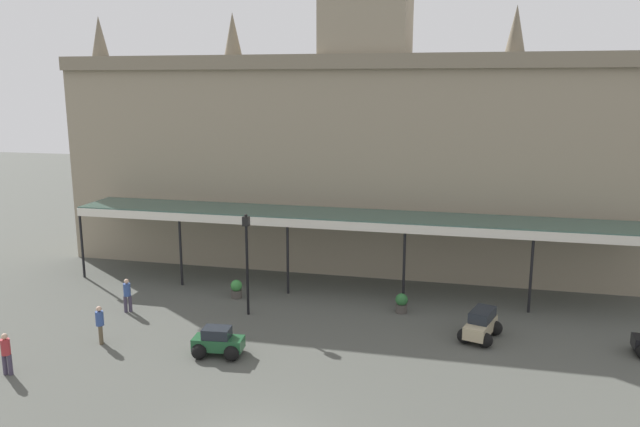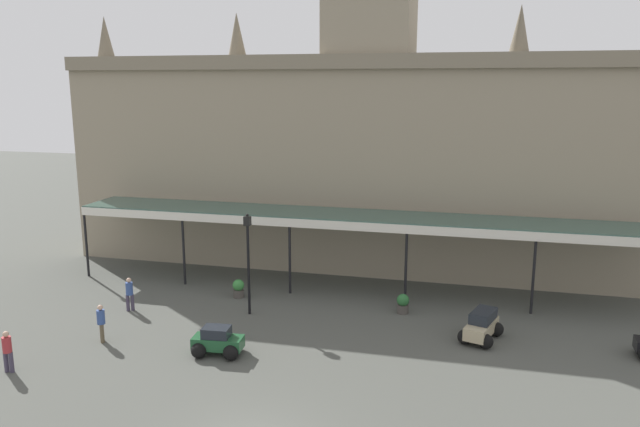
# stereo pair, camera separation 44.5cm
# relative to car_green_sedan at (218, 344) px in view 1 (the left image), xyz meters

# --- Properties ---
(station_building) EXTENTS (36.22, 5.63, 20.33)m
(station_building) POSITION_rel_car_green_sedan_xyz_m (3.71, 14.22, 6.56)
(station_building) COLOR gray
(station_building) RESTS_ON ground
(entrance_canopy) EXTENTS (30.60, 3.26, 4.16)m
(entrance_canopy) POSITION_rel_car_green_sedan_xyz_m (3.71, 9.27, 3.50)
(entrance_canopy) COLOR #38564C
(entrance_canopy) RESTS_ON ground
(car_green_sedan) EXTENTS (2.12, 1.64, 1.19)m
(car_green_sedan) POSITION_rel_car_green_sedan_xyz_m (0.00, 0.00, 0.00)
(car_green_sedan) COLOR #1E512D
(car_green_sedan) RESTS_ON ground
(car_beige_estate) EXTENTS (1.96, 2.42, 1.27)m
(car_beige_estate) POSITION_rel_car_green_sedan_xyz_m (10.49, 4.21, 0.06)
(car_beige_estate) COLOR tan
(car_beige_estate) RESTS_ON ground
(pedestrian_beside_cars) EXTENTS (0.35, 0.34, 1.67)m
(pedestrian_beside_cars) POSITION_rel_car_green_sedan_xyz_m (-6.19, 3.61, 0.41)
(pedestrian_beside_cars) COLOR #3F384C
(pedestrian_beside_cars) RESTS_ON ground
(pedestrian_crossing_forecourt) EXTENTS (0.39, 0.34, 1.67)m
(pedestrian_crossing_forecourt) POSITION_rel_car_green_sedan_xyz_m (-7.18, -3.45, 0.41)
(pedestrian_crossing_forecourt) COLOR #3F384C
(pedestrian_crossing_forecourt) RESTS_ON ground
(pedestrian_near_entrance) EXTENTS (0.34, 0.35, 1.67)m
(pedestrian_near_entrance) POSITION_rel_car_green_sedan_xyz_m (-5.36, -0.04, 0.41)
(pedestrian_near_entrance) COLOR brown
(pedestrian_near_entrance) RESTS_ON ground
(victorian_lamppost) EXTENTS (0.30, 0.30, 4.96)m
(victorian_lamppost) POSITION_rel_car_green_sedan_xyz_m (-0.36, 4.63, 2.58)
(victorian_lamppost) COLOR black
(victorian_lamppost) RESTS_ON ground
(planter_by_canopy) EXTENTS (0.60, 0.60, 0.96)m
(planter_by_canopy) POSITION_rel_car_green_sedan_xyz_m (-1.75, 6.72, -0.01)
(planter_by_canopy) COLOR #47423D
(planter_by_canopy) RESTS_ON ground
(planter_forecourt_centre) EXTENTS (0.60, 0.60, 0.96)m
(planter_forecourt_centre) POSITION_rel_car_green_sedan_xyz_m (6.81, 6.56, -0.01)
(planter_forecourt_centre) COLOR #47423D
(planter_forecourt_centre) RESTS_ON ground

